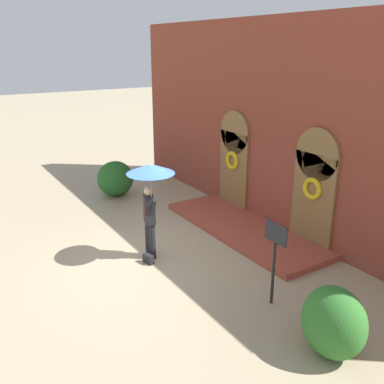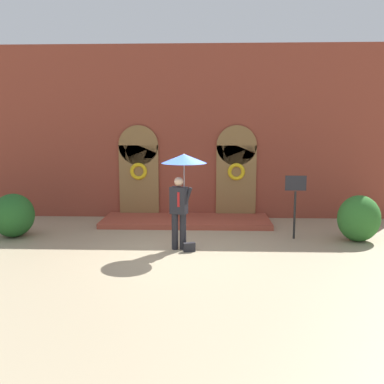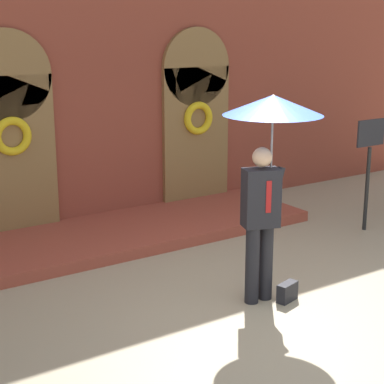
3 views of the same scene
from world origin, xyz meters
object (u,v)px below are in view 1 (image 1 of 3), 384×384
handbag (148,259)px  shrub_left (115,179)px  shrub_right (334,322)px  sign_post (275,250)px  person_with_umbrella (150,183)px

handbag → shrub_left: bearing=150.3°
shrub_right → handbag: bearing=-165.7°
sign_post → shrub_left: (-7.68, -0.07, -0.57)m
handbag → shrub_left: shrub_left is taller
sign_post → shrub_left: bearing=-179.5°
person_with_umbrella → shrub_left: person_with_umbrella is taller
shrub_left → shrub_right: (9.33, -0.12, 0.02)m
sign_post → shrub_left: 7.71m
person_with_umbrella → sign_post: bearing=20.9°
handbag → sign_post: bearing=10.0°
shrub_right → person_with_umbrella: bearing=-168.6°
handbag → shrub_right: size_ratio=0.23×
person_with_umbrella → sign_post: (2.95, 1.12, -0.75)m
person_with_umbrella → shrub_left: bearing=167.5°
sign_post → shrub_right: 1.74m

